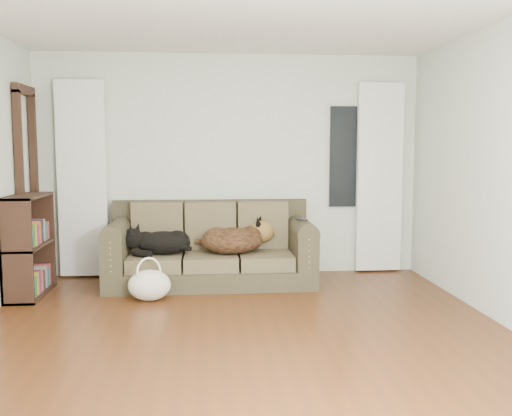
{
  "coord_description": "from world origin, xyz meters",
  "views": [
    {
      "loc": [
        -0.26,
        -4.28,
        1.53
      ],
      "look_at": [
        0.24,
        1.6,
        0.89
      ],
      "focal_mm": 40.0,
      "sensor_mm": 36.0,
      "label": 1
    }
  ],
  "objects": [
    {
      "name": "window_pane",
      "position": [
        1.45,
        2.47,
        1.4
      ],
      "size": [
        0.5,
        0.03,
        1.2
      ],
      "primitive_type": "cube",
      "color": "black",
      "rests_on": "wall_back"
    },
    {
      "name": "curtain_left",
      "position": [
        -1.7,
        2.42,
        1.15
      ],
      "size": [
        0.55,
        0.08,
        2.25
      ],
      "primitive_type": "cube",
      "color": "white",
      "rests_on": "ground"
    },
    {
      "name": "sofa",
      "position": [
        -0.23,
        1.97,
        0.45
      ],
      "size": [
        2.26,
        0.98,
        0.93
      ],
      "primitive_type": "cube",
      "color": "#353324",
      "rests_on": "floor"
    },
    {
      "name": "tv_remote",
      "position": [
        0.76,
        1.83,
        0.73
      ],
      "size": [
        0.13,
        0.19,
        0.02
      ],
      "primitive_type": "cube",
      "rotation": [
        0.0,
        0.0,
        0.48
      ],
      "color": "black",
      "rests_on": "sofa"
    },
    {
      "name": "dog_shepherd",
      "position": [
        0.04,
        1.95,
        0.49
      ],
      "size": [
        0.76,
        0.56,
        0.32
      ],
      "primitive_type": "ellipsoid",
      "rotation": [
        0.0,
        0.0,
        3.22
      ],
      "color": "black",
      "rests_on": "sofa"
    },
    {
      "name": "floor",
      "position": [
        0.0,
        0.0,
        0.0
      ],
      "size": [
        5.0,
        5.0,
        0.0
      ],
      "primitive_type": "plane",
      "color": "#482510",
      "rests_on": "ground"
    },
    {
      "name": "door_casing",
      "position": [
        -2.2,
        2.05,
        1.05
      ],
      "size": [
        0.07,
        0.6,
        2.1
      ],
      "primitive_type": "cube",
      "color": "black",
      "rests_on": "ground"
    },
    {
      "name": "bookshelf",
      "position": [
        -2.09,
        1.65,
        0.5
      ],
      "size": [
        0.39,
        0.85,
        1.04
      ],
      "primitive_type": "cube",
      "rotation": [
        0.0,
        0.0,
        -0.1
      ],
      "color": "black",
      "rests_on": "floor"
    },
    {
      "name": "wall_back",
      "position": [
        0.0,
        2.5,
        1.3
      ],
      "size": [
        4.5,
        0.04,
        2.6
      ],
      "primitive_type": "cube",
      "color": "#B7C2B2",
      "rests_on": "ground"
    },
    {
      "name": "dog_black_lab",
      "position": [
        -0.79,
        1.96,
        0.48
      ],
      "size": [
        0.68,
        0.53,
        0.26
      ],
      "primitive_type": "ellipsoid",
      "rotation": [
        0.0,
        0.0,
        -0.19
      ],
      "color": "black",
      "rests_on": "sofa"
    },
    {
      "name": "tote_bag",
      "position": [
        -0.85,
        1.33,
        0.16
      ],
      "size": [
        0.51,
        0.45,
        0.31
      ],
      "primitive_type": "ellipsoid",
      "rotation": [
        0.0,
        0.0,
        0.36
      ],
      "color": "beige",
      "rests_on": "floor"
    },
    {
      "name": "curtain_right",
      "position": [
        1.8,
        2.42,
        1.15
      ],
      "size": [
        0.55,
        0.08,
        2.25
      ],
      "primitive_type": "cube",
      "color": "white",
      "rests_on": "ground"
    }
  ]
}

